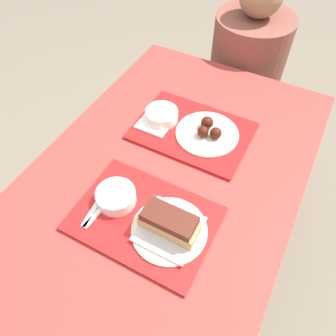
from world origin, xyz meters
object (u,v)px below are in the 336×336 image
object	(u,v)px
tray_far	(192,131)
brisket_sandwich_plate	(169,226)
wings_plate_far	(208,132)
bowl_coleslaw_far	(162,115)
person_seated_across	(248,57)
bowl_coleslaw_near	(116,196)
tray_near	(144,219)

from	to	relation	value
tray_far	brisket_sandwich_plate	world-z (taller)	brisket_sandwich_plate
wings_plate_far	bowl_coleslaw_far	bearing A→B (deg)	-176.96
brisket_sandwich_plate	person_seated_across	xyz separation A→B (m)	(-0.12, 1.11, -0.11)
bowl_coleslaw_far	bowl_coleslaw_near	bearing A→B (deg)	-82.41
bowl_coleslaw_far	wings_plate_far	size ratio (longest dim) A/B	0.53
bowl_coleslaw_far	wings_plate_far	bearing A→B (deg)	3.04
tray_far	wings_plate_far	xyz separation A→B (m)	(0.06, 0.00, 0.02)
tray_near	person_seated_across	distance (m)	1.11
brisket_sandwich_plate	bowl_coleslaw_far	xyz separation A→B (m)	(-0.25, 0.41, -0.01)
tray_far	bowl_coleslaw_far	world-z (taller)	bowl_coleslaw_far
bowl_coleslaw_far	brisket_sandwich_plate	bearing A→B (deg)	-58.77
bowl_coleslaw_near	wings_plate_far	xyz separation A→B (m)	(0.14, 0.41, -0.01)
tray_near	tray_far	size ratio (longest dim) A/B	1.00
tray_near	bowl_coleslaw_near	size ratio (longest dim) A/B	3.44
wings_plate_far	tray_far	bearing A→B (deg)	-175.30
tray_far	person_seated_across	xyz separation A→B (m)	(-0.00, 0.69, -0.07)
tray_far	brisket_sandwich_plate	distance (m)	0.44
person_seated_across	tray_near	bearing A→B (deg)	-88.28
tray_near	brisket_sandwich_plate	distance (m)	0.10
tray_near	wings_plate_far	size ratio (longest dim) A/B	1.82
bowl_coleslaw_far	tray_near	bearing A→B (deg)	-68.53
bowl_coleslaw_far	person_seated_across	size ratio (longest dim) A/B	0.18
tray_near	bowl_coleslaw_far	world-z (taller)	bowl_coleslaw_far
tray_far	wings_plate_far	world-z (taller)	wings_plate_far
bowl_coleslaw_near	brisket_sandwich_plate	world-z (taller)	brisket_sandwich_plate
tray_near	bowl_coleslaw_near	bearing A→B (deg)	173.38
bowl_coleslaw_far	wings_plate_far	xyz separation A→B (m)	(0.19, 0.01, -0.01)
brisket_sandwich_plate	bowl_coleslaw_near	bearing A→B (deg)	175.31
bowl_coleslaw_near	person_seated_across	xyz separation A→B (m)	(0.08, 1.09, -0.11)
bowl_coleslaw_near	wings_plate_far	world-z (taller)	wings_plate_far
person_seated_across	wings_plate_far	bearing A→B (deg)	-84.87
brisket_sandwich_plate	wings_plate_far	world-z (taller)	brisket_sandwich_plate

